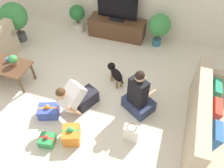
# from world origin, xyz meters

# --- Properties ---
(ground_plane) EXTENTS (16.00, 16.00, 0.00)m
(ground_plane) POSITION_xyz_m (0.00, 0.00, 0.00)
(ground_plane) COLOR beige
(sofa_right) EXTENTS (0.90, 2.00, 0.83)m
(sofa_right) POSITION_xyz_m (2.39, 0.07, 0.29)
(sofa_right) COLOR #C6B293
(sofa_right) RESTS_ON ground_plane
(coffee_table) EXTENTS (0.92, 0.54, 0.46)m
(coffee_table) POSITION_xyz_m (-1.55, 0.06, 0.40)
(coffee_table) COLOR brown
(coffee_table) RESTS_ON ground_plane
(tv_console) EXTENTS (1.42, 0.45, 0.48)m
(tv_console) POSITION_xyz_m (0.03, 2.33, 0.24)
(tv_console) COLOR brown
(tv_console) RESTS_ON ground_plane
(tv) EXTENTS (0.99, 0.20, 0.74)m
(tv) POSITION_xyz_m (0.03, 2.33, 0.81)
(tv) COLOR black
(tv) RESTS_ON tv_console
(potted_plant_back_left) EXTENTS (0.40, 0.40, 0.71)m
(potted_plant_back_left) POSITION_xyz_m (-1.03, 2.28, 0.41)
(potted_plant_back_left) COLOR beige
(potted_plant_back_left) RESTS_ON ground_plane
(potted_plant_corner_left) EXTENTS (0.64, 0.64, 0.98)m
(potted_plant_corner_left) POSITION_xyz_m (-2.25, 1.41, 0.64)
(potted_plant_corner_left) COLOR #4C4C51
(potted_plant_corner_left) RESTS_ON ground_plane
(potted_plant_back_right) EXTENTS (0.52, 0.52, 0.81)m
(potted_plant_back_right) POSITION_xyz_m (1.09, 2.28, 0.53)
(potted_plant_back_right) COLOR #336B84
(potted_plant_back_right) RESTS_ON ground_plane
(person_kneeling) EXTENTS (0.62, 0.80, 0.75)m
(person_kneeling) POSITION_xyz_m (0.06, -0.16, 0.32)
(person_kneeling) COLOR #23232D
(person_kneeling) RESTS_ON ground_plane
(person_sitting) EXTENTS (0.65, 0.62, 0.97)m
(person_sitting) POSITION_xyz_m (1.10, 0.17, 0.35)
(person_sitting) COLOR #283351
(person_sitting) RESTS_ON ground_plane
(dog) EXTENTS (0.45, 0.44, 0.38)m
(dog) POSITION_xyz_m (0.50, 0.72, 0.25)
(dog) COLOR black
(dog) RESTS_ON ground_plane
(gift_box_a) EXTENTS (0.35, 0.37, 0.34)m
(gift_box_a) POSITION_xyz_m (0.22, -0.79, 0.14)
(gift_box_a) COLOR orange
(gift_box_a) RESTS_ON ground_plane
(gift_box_b) EXTENTS (0.27, 0.26, 0.21)m
(gift_box_b) POSITION_xyz_m (-0.14, -0.97, 0.08)
(gift_box_b) COLOR #2D934C
(gift_box_b) RESTS_ON ground_plane
(gift_box_c) EXTENTS (0.43, 0.37, 0.28)m
(gift_box_c) POSITION_xyz_m (-0.39, -0.47, 0.11)
(gift_box_c) COLOR #3D51BC
(gift_box_c) RESTS_ON ground_plane
(gift_bag_a) EXTENTS (0.25, 0.16, 0.35)m
(gift_bag_a) POSITION_xyz_m (1.15, -0.47, 0.17)
(gift_bag_a) COLOR white
(gift_bag_a) RESTS_ON ground_plane
(mug) EXTENTS (0.12, 0.08, 0.09)m
(mug) POSITION_xyz_m (-1.55, 0.17, 0.51)
(mug) COLOR #386BAD
(mug) RESTS_ON coffee_table
(tabletop_plant) EXTENTS (0.17, 0.17, 0.22)m
(tabletop_plant) POSITION_xyz_m (-1.38, 0.12, 0.58)
(tabletop_plant) COLOR #A36042
(tabletop_plant) RESTS_ON coffee_table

